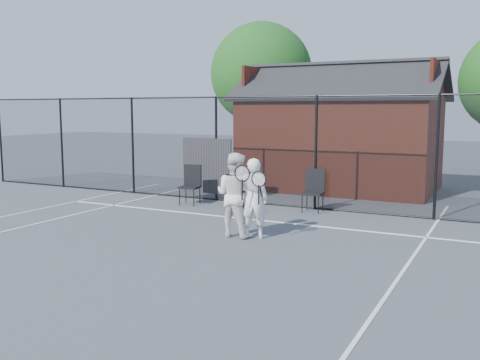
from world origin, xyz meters
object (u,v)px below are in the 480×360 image
at_px(chair_left, 190,185).
at_px(waste_bin, 237,197).
at_px(player_back, 235,195).
at_px(player_front, 253,198).
at_px(clubhouse, 341,140).
at_px(chair_right, 313,191).

bearing_deg(chair_left, waste_bin, -8.45).
distance_m(player_back, chair_left, 4.00).
distance_m(player_front, chair_left, 4.28).
bearing_deg(clubhouse, player_front, -86.77).
xyz_separation_m(clubhouse, chair_left, (-2.84, -4.90, -1.07)).
bearing_deg(chair_right, player_back, -102.89).
relative_size(player_front, chair_right, 1.54).
relative_size(clubhouse, chair_right, 6.06).
distance_m(chair_left, chair_right, 3.46).
bearing_deg(waste_bin, clubhouse, 74.45).
bearing_deg(chair_left, player_back, -52.53).
bearing_deg(chair_right, waste_bin, -168.76).
xyz_separation_m(clubhouse, waste_bin, (-1.36, -4.90, -1.28)).
height_order(chair_right, waste_bin, chair_right).
bearing_deg(chair_right, clubhouse, 94.21).
height_order(clubhouse, chair_left, clubhouse).
distance_m(clubhouse, chair_left, 5.77).
bearing_deg(player_front, player_back, -176.15).
relative_size(chair_left, chair_right, 1.00).
relative_size(clubhouse, chair_left, 6.08).
xyz_separation_m(player_front, waste_bin, (-1.79, 2.74, -0.50)).
distance_m(clubhouse, waste_bin, 5.24).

